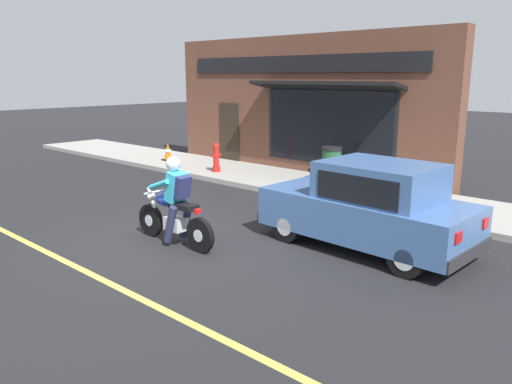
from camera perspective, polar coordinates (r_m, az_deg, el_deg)
ground_plane at (r=9.35m, az=-9.38°, el=-5.79°), size 80.00×80.00×0.00m
sidewalk_curb at (r=15.06m, az=-0.32°, el=1.90°), size 2.60×22.00×0.14m
lane_stripe at (r=11.04m, az=-26.71°, el=-4.08°), size 0.12×19.80×0.01m
storefront_building at (r=15.63m, az=4.97°, el=9.80°), size 1.25×10.06×4.20m
motorcycle_with_rider at (r=9.12m, az=-9.31°, el=-1.82°), size 0.56×2.02×1.62m
car_hatchback at (r=8.95m, az=12.82°, el=-1.68°), size 1.80×3.85×1.57m
trash_bin at (r=13.81m, az=8.62°, el=3.11°), size 0.56×0.56×0.98m
fire_hydrant at (r=15.28m, az=-4.57°, el=3.93°), size 0.36×0.24×0.88m
traffic_cone at (r=17.60m, az=-10.02°, el=4.53°), size 0.36×0.36×0.60m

